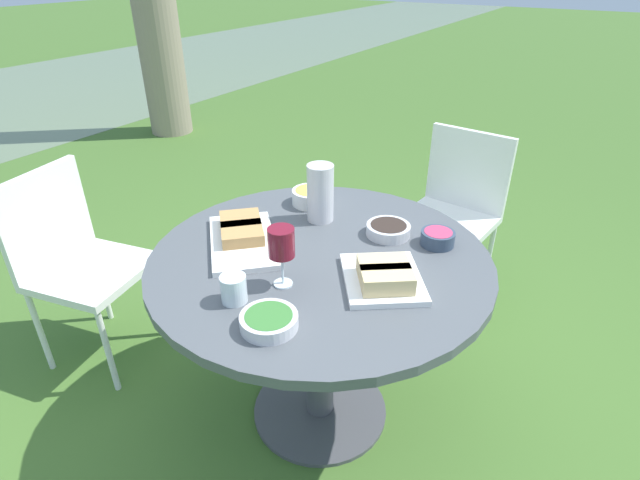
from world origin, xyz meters
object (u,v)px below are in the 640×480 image
object	(u,v)px
dining_table	(320,287)
water_pitcher	(320,193)
chair_near_left	(455,204)
wine_glass	(281,244)
handbag	(339,248)
chair_near_right	(75,254)

from	to	relation	value
dining_table	water_pitcher	distance (m)	0.36
chair_near_left	dining_table	bearing A→B (deg)	173.19
wine_glass	handbag	size ratio (longest dim) A/B	0.54
dining_table	handbag	distance (m)	1.23
dining_table	wine_glass	world-z (taller)	wine_glass
chair_near_right	handbag	xyz separation A→B (m)	(1.24, -0.64, -0.40)
dining_table	chair_near_right	bearing A→B (deg)	101.01
chair_near_right	wine_glass	xyz separation A→B (m)	(0.01, -1.11, 0.38)
dining_table	chair_near_left	xyz separation A→B (m)	(1.14, -0.14, -0.10)
chair_near_right	dining_table	bearing A→B (deg)	-78.99
chair_near_left	water_pitcher	distance (m)	1.01
water_pitcher	wine_glass	bearing A→B (deg)	-163.41
chair_near_right	wine_glass	world-z (taller)	wine_glass
dining_table	chair_near_left	distance (m)	1.15
chair_near_left	chair_near_right	size ratio (longest dim) A/B	1.00
chair_near_left	wine_glass	xyz separation A→B (m)	(-1.35, 0.14, 0.38)
handbag	dining_table	bearing A→B (deg)	-154.67
dining_table	chair_near_right	size ratio (longest dim) A/B	1.32
chair_near_right	handbag	size ratio (longest dim) A/B	2.42
dining_table	water_pitcher	world-z (taller)	water_pitcher
water_pitcher	wine_glass	size ratio (longest dim) A/B	1.13
dining_table	water_pitcher	size ratio (longest dim) A/B	5.26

